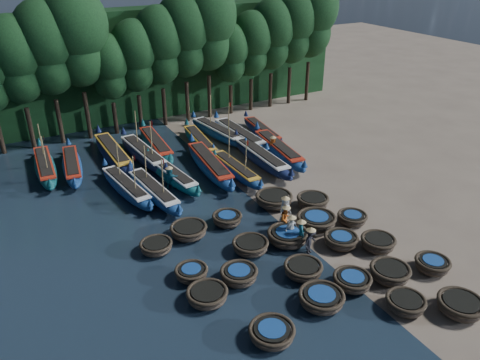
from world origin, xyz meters
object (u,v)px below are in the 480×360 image
coracle_15 (191,273)px  fisherman_1 (301,232)px  long_boat_6 (235,169)px  long_boat_9 (45,166)px  coracle_5 (272,333)px  long_boat_7 (261,157)px  coracle_19 (352,218)px  long_boat_12 (143,154)px  coracle_6 (321,298)px  coracle_8 (390,273)px  fisherman_2 (286,218)px  long_boat_8 (278,149)px  coracle_14 (378,243)px  long_boat_11 (113,153)px  coracle_12 (303,269)px  fisherman_5 (170,178)px  long_boat_17 (262,131)px  long_boat_15 (218,132)px  fisherman_0 (285,209)px  coracle_7 (352,281)px  coracle_17 (288,236)px  coracle_20 (156,246)px  long_boat_14 (200,141)px  fisherman_4 (291,227)px  coracle_4 (460,305)px  coracle_3 (406,303)px  coracle_9 (432,264)px  coracle_21 (189,230)px  long_boat_13 (156,144)px  coracle_23 (274,199)px  coracle_24 (313,201)px  coracle_18 (316,221)px  coracle_13 (341,240)px  long_boat_5 (210,165)px  long_boat_10 (72,165)px  long_boat_4 (172,175)px  long_boat_2 (126,187)px  fisherman_3 (310,240)px  fisherman_6 (273,146)px  long_boat_3 (153,191)px

coracle_15 → fisherman_1: fisherman_1 is taller
long_boat_6 → long_boat_9: size_ratio=0.91×
coracle_5 → long_boat_7: 17.77m
coracle_19 → long_boat_12: bearing=118.4°
coracle_6 → long_boat_12: long_boat_12 is taller
coracle_8 → fisherman_2: (-2.05, 6.27, 0.42)m
coracle_19 → long_boat_8: 10.64m
coracle_14 → long_boat_11: (-9.49, 18.86, 0.17)m
coracle_12 → fisherman_5: fisherman_5 is taller
long_boat_7 → coracle_15: bearing=-134.2°
long_boat_6 → long_boat_7: bearing=13.9°
long_boat_17 → long_boat_15: bearing=162.1°
coracle_14 → fisherman_0: 5.64m
coracle_7 → fisherman_1: fisherman_1 is taller
coracle_17 → fisherman_2: 1.33m
coracle_20 → coracle_14: bearing=-27.7°
coracle_7 → fisherman_2: 5.81m
long_boat_14 → fisherman_4: size_ratio=4.42×
coracle_12 → coracle_17: bearing=71.2°
coracle_4 → coracle_7: coracle_4 is taller
coracle_3 → coracle_20: 12.98m
coracle_9 → fisherman_0: (-4.02, 7.56, 0.52)m
coracle_6 → fisherman_2: 6.48m
long_boat_11 → long_boat_6: bearing=-44.9°
long_boat_7 → long_boat_15: size_ratio=1.05×
coracle_21 → long_boat_13: long_boat_13 is taller
coracle_23 → coracle_24: (1.99, -1.45, 0.01)m
coracle_9 → coracle_14: size_ratio=0.95×
coracle_18 → fisherman_1: (-1.92, -1.09, 0.44)m
coracle_13 → long_boat_5: 12.33m
long_boat_9 → long_boat_10: (1.78, -0.72, -0.02)m
long_boat_5 → fisherman_0: fisherman_0 is taller
coracle_8 → coracle_18: 5.70m
coracle_6 → fisherman_5: (-1.86, 14.37, 0.44)m
coracle_17 → coracle_19: bearing=-1.5°
coracle_5 → long_boat_4: long_boat_4 is taller
coracle_7 → long_boat_2: long_boat_2 is taller
coracle_12 → fisherman_1: 2.71m
coracle_20 → long_boat_4: size_ratio=0.24×
fisherman_3 → fisherman_6: 13.23m
long_boat_15 → fisherman_2: bearing=-109.2°
coracle_7 → long_boat_2: bearing=114.9°
coracle_5 → long_boat_7: long_boat_7 is taller
coracle_14 → coracle_23: bearing=109.2°
long_boat_6 → long_boat_10: long_boat_6 is taller
long_boat_3 → fisherman_0: size_ratio=4.03×
coracle_17 → coracle_19: size_ratio=1.44×
long_boat_12 → long_boat_14: bearing=-0.9°
long_boat_5 → fisherman_3: bearing=-82.5°
fisherman_1 → fisherman_5: size_ratio=0.99×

